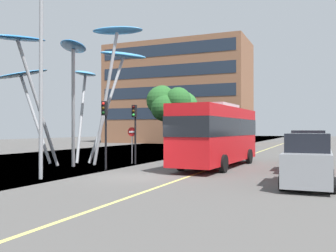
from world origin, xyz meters
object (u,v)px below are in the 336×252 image
object	(u,v)px
traffic_light_island_mid	(165,127)
street_lamp	(47,59)
traffic_light_kerb_near	(105,120)
car_parked_far	(310,148)
traffic_light_kerb_far	(135,121)
car_parked_mid	(309,152)
leaf_sculpture	(78,64)
no_entry_sign	(132,139)
car_parked_near	(308,162)
red_bus	(217,133)

from	to	relation	value
traffic_light_island_mid	street_lamp	distance (m)	12.97
traffic_light_kerb_near	car_parked_far	xyz separation A→B (m)	(10.53, 9.84, -1.79)
traffic_light_kerb_far	car_parked_far	distance (m)	12.37
traffic_light_island_mid	car_parked_mid	distance (m)	11.50
leaf_sculpture	traffic_light_kerb_far	world-z (taller)	leaf_sculpture
car_parked_mid	no_entry_sign	world-z (taller)	no_entry_sign
car_parked_near	leaf_sculpture	bearing A→B (deg)	162.61
traffic_light_kerb_near	leaf_sculpture	bearing A→B (deg)	147.11
traffic_light_kerb_far	car_parked_mid	world-z (taller)	traffic_light_kerb_far
leaf_sculpture	no_entry_sign	world-z (taller)	leaf_sculpture
red_bus	traffic_light_island_mid	distance (m)	6.61
car_parked_near	traffic_light_kerb_near	bearing A→B (deg)	168.53
traffic_light_island_mid	street_lamp	size ratio (longest dim) A/B	0.38
car_parked_near	no_entry_sign	size ratio (longest dim) A/B	1.87
traffic_light_kerb_far	car_parked_mid	size ratio (longest dim) A/B	0.87
red_bus	traffic_light_kerb_near	world-z (taller)	traffic_light_kerb_near
red_bus	car_parked_far	size ratio (longest dim) A/B	2.43
red_bus	car_parked_near	xyz separation A→B (m)	(5.39, -6.18, -1.09)
no_entry_sign	leaf_sculpture	bearing A→B (deg)	-156.87
car_parked_mid	street_lamp	world-z (taller)	street_lamp
red_bus	car_parked_near	size ratio (longest dim) A/B	2.22
car_parked_mid	car_parked_far	xyz separation A→B (m)	(-0.18, 6.42, -0.03)
red_bus	no_entry_sign	xyz separation A→B (m)	(-5.75, -0.23, -0.47)
car_parked_far	car_parked_near	bearing A→B (deg)	-88.39
traffic_light_island_mid	no_entry_sign	bearing A→B (deg)	-97.29
traffic_light_kerb_near	car_parked_far	bearing A→B (deg)	43.05
traffic_light_kerb_near	street_lamp	bearing A→B (deg)	-92.32
street_lamp	no_entry_sign	xyz separation A→B (m)	(-0.09, 8.30, -3.87)
leaf_sculpture	car_parked_mid	distance (m)	15.39
car_parked_mid	car_parked_near	bearing A→B (deg)	-88.35
traffic_light_kerb_near	car_parked_near	size ratio (longest dim) A/B	0.85
car_parked_near	car_parked_mid	xyz separation A→B (m)	(-0.16, 5.62, 0.05)
traffic_light_island_mid	car_parked_far	distance (m)	10.51
red_bus	street_lamp	size ratio (longest dim) A/B	1.16
car_parked_far	no_entry_sign	bearing A→B (deg)	-150.59
leaf_sculpture	no_entry_sign	distance (m)	6.16
street_lamp	leaf_sculpture	bearing A→B (deg)	116.39
traffic_light_kerb_near	traffic_light_kerb_far	bearing A→B (deg)	89.38
street_lamp	red_bus	bearing A→B (deg)	56.42
traffic_light_island_mid	leaf_sculpture	bearing A→B (deg)	-124.14
red_bus	no_entry_sign	world-z (taller)	red_bus
red_bus	car_parked_mid	world-z (taller)	red_bus
red_bus	no_entry_sign	bearing A→B (deg)	-177.74
leaf_sculpture	car_parked_far	distance (m)	16.95
car_parked_mid	street_lamp	bearing A→B (deg)	-143.80
traffic_light_kerb_near	street_lamp	distance (m)	5.29
car_parked_far	car_parked_mid	bearing A→B (deg)	-88.42
car_parked_near	no_entry_sign	bearing A→B (deg)	151.90
traffic_light_kerb_near	car_parked_far	distance (m)	14.52
traffic_light_island_mid	street_lamp	xyz separation A→B (m)	(-0.46, -12.59, 3.06)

